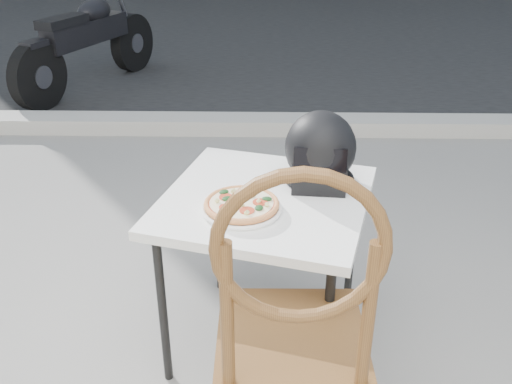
{
  "coord_description": "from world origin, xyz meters",
  "views": [
    {
      "loc": [
        0.13,
        -1.29,
        1.7
      ],
      "look_at": [
        0.1,
        0.51,
        0.75
      ],
      "focal_mm": 40.0,
      "sensor_mm": 36.0,
      "label": 1
    }
  ],
  "objects_px": {
    "cafe_table_main": "(265,211)",
    "helmet": "(320,152)",
    "plate": "(242,209)",
    "cafe_chair_main": "(294,319)",
    "motorcycle": "(88,44)",
    "pizza": "(242,204)"
  },
  "relations": [
    {
      "from": "cafe_table_main",
      "to": "helmet",
      "type": "height_order",
      "value": "helmet"
    },
    {
      "from": "cafe_table_main",
      "to": "helmet",
      "type": "bearing_deg",
      "value": 30.8
    },
    {
      "from": "cafe_table_main",
      "to": "pizza",
      "type": "relative_size",
      "value": 2.9
    },
    {
      "from": "plate",
      "to": "helmet",
      "type": "height_order",
      "value": "helmet"
    },
    {
      "from": "pizza",
      "to": "cafe_chair_main",
      "type": "xyz_separation_m",
      "value": [
        0.17,
        -0.51,
        -0.08
      ]
    },
    {
      "from": "cafe_table_main",
      "to": "plate",
      "type": "distance_m",
      "value": 0.16
    },
    {
      "from": "helmet",
      "to": "pizza",
      "type": "bearing_deg",
      "value": -135.79
    },
    {
      "from": "pizza",
      "to": "motorcycle",
      "type": "xyz_separation_m",
      "value": [
        -1.62,
        3.67,
        -0.3
      ]
    },
    {
      "from": "cafe_table_main",
      "to": "helmet",
      "type": "xyz_separation_m",
      "value": [
        0.21,
        0.12,
        0.19
      ]
    },
    {
      "from": "plate",
      "to": "cafe_chair_main",
      "type": "distance_m",
      "value": 0.54
    },
    {
      "from": "cafe_chair_main",
      "to": "motorcycle",
      "type": "xyz_separation_m",
      "value": [
        -1.79,
        4.19,
        -0.22
      ]
    },
    {
      "from": "cafe_chair_main",
      "to": "cafe_table_main",
      "type": "bearing_deg",
      "value": -83.13
    },
    {
      "from": "cafe_table_main",
      "to": "motorcycle",
      "type": "distance_m",
      "value": 3.95
    },
    {
      "from": "cafe_chair_main",
      "to": "motorcycle",
      "type": "height_order",
      "value": "cafe_chair_main"
    },
    {
      "from": "pizza",
      "to": "helmet",
      "type": "xyz_separation_m",
      "value": [
        0.29,
        0.24,
        0.1
      ]
    },
    {
      "from": "cafe_chair_main",
      "to": "motorcycle",
      "type": "relative_size",
      "value": 0.63
    },
    {
      "from": "plate",
      "to": "pizza",
      "type": "relative_size",
      "value": 0.99
    },
    {
      "from": "motorcycle",
      "to": "pizza",
      "type": "bearing_deg",
      "value": -42.83
    },
    {
      "from": "cafe_table_main",
      "to": "plate",
      "type": "height_order",
      "value": "plate"
    },
    {
      "from": "cafe_table_main",
      "to": "cafe_chair_main",
      "type": "height_order",
      "value": "cafe_chair_main"
    },
    {
      "from": "cafe_chair_main",
      "to": "motorcycle",
      "type": "bearing_deg",
      "value": -67.67
    },
    {
      "from": "cafe_table_main",
      "to": "pizza",
      "type": "distance_m",
      "value": 0.17
    }
  ]
}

